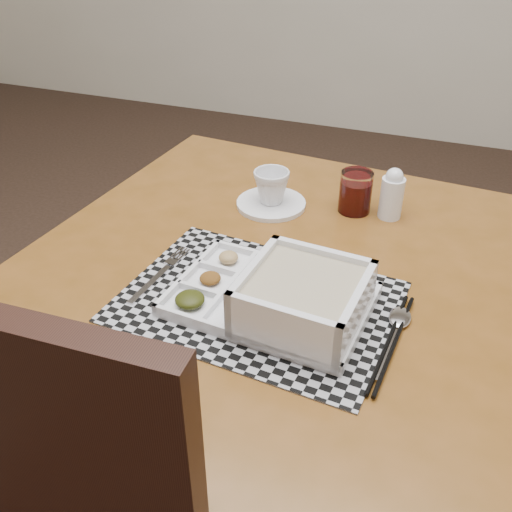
{
  "coord_description": "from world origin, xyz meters",
  "views": [
    {
      "loc": [
        0.93,
        -0.91,
        1.33
      ],
      "look_at": [
        0.65,
        -0.14,
        0.78
      ],
      "focal_mm": 40.0,
      "sensor_mm": 36.0,
      "label": 1
    }
  ],
  "objects_px": {
    "cup": "(271,187)",
    "juice_glass": "(355,194)",
    "dining_table": "(287,303)",
    "serving_tray": "(292,301)",
    "creamer_bottle": "(392,194)"
  },
  "relations": [
    {
      "from": "dining_table",
      "to": "creamer_bottle",
      "type": "distance_m",
      "value": 0.32
    },
    {
      "from": "dining_table",
      "to": "cup",
      "type": "height_order",
      "value": "cup"
    },
    {
      "from": "serving_tray",
      "to": "juice_glass",
      "type": "relative_size",
      "value": 3.79
    },
    {
      "from": "dining_table",
      "to": "cup",
      "type": "distance_m",
      "value": 0.27
    },
    {
      "from": "dining_table",
      "to": "serving_tray",
      "type": "distance_m",
      "value": 0.18
    },
    {
      "from": "dining_table",
      "to": "cup",
      "type": "relative_size",
      "value": 13.65
    },
    {
      "from": "serving_tray",
      "to": "cup",
      "type": "distance_m",
      "value": 0.38
    },
    {
      "from": "dining_table",
      "to": "creamer_bottle",
      "type": "bearing_deg",
      "value": 62.18
    },
    {
      "from": "serving_tray",
      "to": "cup",
      "type": "relative_size",
      "value": 4.36
    },
    {
      "from": "cup",
      "to": "juice_glass",
      "type": "bearing_deg",
      "value": 14.22
    },
    {
      "from": "cup",
      "to": "juice_glass",
      "type": "xyz_separation_m",
      "value": [
        0.17,
        0.04,
        -0.01
      ]
    },
    {
      "from": "cup",
      "to": "juice_glass",
      "type": "height_order",
      "value": "juice_glass"
    },
    {
      "from": "cup",
      "to": "serving_tray",
      "type": "bearing_deg",
      "value": -65.21
    },
    {
      "from": "serving_tray",
      "to": "creamer_bottle",
      "type": "height_order",
      "value": "creamer_bottle"
    },
    {
      "from": "dining_table",
      "to": "serving_tray",
      "type": "xyz_separation_m",
      "value": [
        0.05,
        -0.13,
        0.11
      ]
    }
  ]
}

